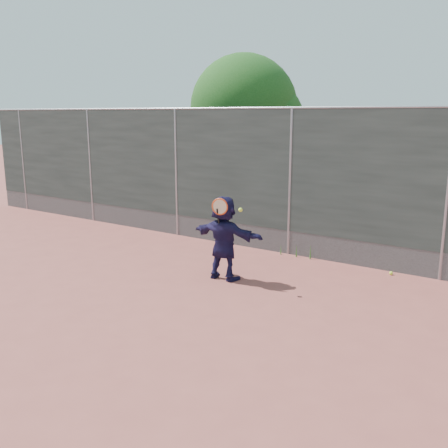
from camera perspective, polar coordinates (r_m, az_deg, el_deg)
The scene contains 7 objects.
ground at distance 7.81m, azimuth -4.54°, elevation -9.23°, with size 80.00×80.00×0.00m, color #9E4C42.
player at distance 8.77m, azimuth -0.00°, elevation -1.59°, with size 1.39×0.44×1.50m, color #1A163D.
ball_ground at distance 9.66m, azimuth 18.55°, elevation -5.34°, with size 0.07×0.07×0.07m, color #D5F937.
fence at distance 10.30m, azimuth 7.57°, elevation 5.12°, with size 20.00×0.06×3.03m.
swing_action at distance 8.44m, azimuth -0.26°, elevation 1.85°, with size 0.62×0.17×0.51m.
tree_left at distance 14.27m, azimuth 2.91°, elevation 12.70°, with size 3.15×3.00×4.53m.
weed_clump at distance 10.36m, azimuth 8.51°, elevation -3.05°, with size 0.68×0.07×0.30m.
Camera 1 is at (4.56, -5.64, 2.89)m, focal length 40.00 mm.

